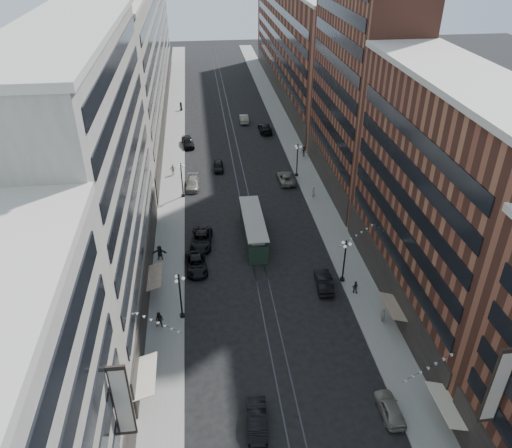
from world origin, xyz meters
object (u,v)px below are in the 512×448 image
lamppost_se_mid (297,159)px  car_8 (193,183)px  streetcar (253,229)px  car_12 (265,128)px  lamppost_sw_mid (182,179)px  pedestrian_5 (160,253)px  pedestrian_7 (355,287)px  pedestrian_2 (160,320)px  car_5 (257,421)px  lamppost_se_far (344,260)px  car_11 (286,178)px  car_9 (188,142)px  pedestrian_extra_0 (181,106)px  pedestrian_8 (313,192)px  car_7 (201,239)px  pedestrian_9 (304,151)px  pedestrian_6 (173,170)px  car_2 (196,264)px  pedestrian_4 (383,315)px  car_13 (218,166)px  car_4 (390,408)px  car_10 (324,282)px  car_14 (244,119)px  lamppost_sw_far (180,295)px

lamppost_se_mid → car_8: lamppost_se_mid is taller
streetcar → car_12: (6.80, 38.27, -0.68)m
lamppost_sw_mid → pedestrian_5: lamppost_sw_mid is taller
pedestrian_5 → pedestrian_7: (21.92, -9.13, -0.21)m
pedestrian_2 → car_12: size_ratio=0.33×
car_5 → pedestrian_7: pedestrian_7 is taller
lamppost_se_far → car_11: lamppost_se_far is taller
lamppost_sw_mid → car_9: lamppost_sw_mid is taller
pedestrian_extra_0 → car_5: bearing=-26.5°
pedestrian_8 → lamppost_se_far: bearing=50.8°
car_7 → pedestrian_9: (18.72, 25.78, 0.31)m
pedestrian_9 → pedestrian_8: bearing=-100.0°
lamppost_se_far → car_7: bearing=148.8°
lamppost_se_far → pedestrian_6: (-20.04, 30.77, -2.05)m
car_2 → pedestrian_8: pedestrian_8 is taller
pedestrian_4 → car_13: (-14.84, 39.28, -0.30)m
pedestrian_4 → car_12: size_ratio=0.29×
pedestrian_2 → car_11: 36.54m
car_5 → car_8: 44.49m
car_4 → pedestrian_6: (-19.12, 49.01, 0.34)m
lamppost_se_far → pedestrian_4: 7.88m
pedestrian_5 → lamppost_se_far: bearing=-12.4°
car_5 → lamppost_se_far: bearing=60.6°
car_8 → car_9: bearing=94.8°
car_7 → car_10: size_ratio=1.18×
car_5 → pedestrian_9: size_ratio=2.42×
car_13 → car_14: car_14 is taller
pedestrian_2 → car_12: 56.82m
streetcar → pedestrian_8: 14.30m
lamppost_se_far → car_4: 18.42m
lamppost_se_far → pedestrian_6: 36.77m
car_11 → pedestrian_8: size_ratio=2.79×
car_12 → pedestrian_6: 25.00m
lamppost_sw_mid → streetcar: lamppost_sw_mid is taller
lamppost_sw_far → pedestrian_2: bearing=-149.3°
lamppost_se_far → pedestrian_extra_0: 66.13m
pedestrian_5 → pedestrian_9: size_ratio=1.03×
car_7 → pedestrian_7: 20.61m
car_13 → pedestrian_9: (15.27, 3.43, 0.40)m
car_4 → pedestrian_4: size_ratio=2.48×
car_10 → car_4: bearing=100.0°
streetcar → car_7: streetcar is taller
car_13 → pedestrian_6: size_ratio=2.25×
car_12 → car_14: 7.03m
car_2 → pedestrian_extra_0: bearing=88.0°
car_7 → pedestrian_5: bearing=-145.0°
pedestrian_8 → lamppost_sw_mid: bearing=-44.5°
lamppost_sw_mid → car_7: size_ratio=0.98×
pedestrian_4 → car_11: 33.70m
lamppost_se_mid → pedestrian_9: size_ratio=2.93×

